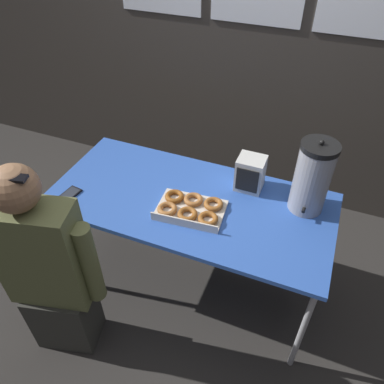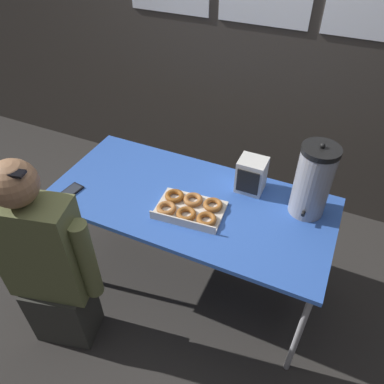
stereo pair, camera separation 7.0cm
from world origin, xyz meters
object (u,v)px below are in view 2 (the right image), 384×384
at_px(space_heater, 251,175).
at_px(person_seated, 47,267).
at_px(donut_box, 190,208).
at_px(coffee_urn, 313,181).
at_px(cell_phone, 70,192).

height_order(space_heater, person_seated, person_seated).
height_order(donut_box, coffee_urn, coffee_urn).
relative_size(coffee_urn, space_heater, 2.13).
bearing_deg(space_heater, donut_box, -127.09).
bearing_deg(cell_phone, space_heater, 33.64).
bearing_deg(cell_phone, coffee_urn, 25.44).
xyz_separation_m(cell_phone, space_heater, (0.93, 0.46, 0.10)).
bearing_deg(space_heater, person_seated, -132.49).
relative_size(space_heater, person_seated, 0.16).
height_order(donut_box, space_heater, space_heater).
distance_m(space_heater, person_seated, 1.20).
distance_m(coffee_urn, space_heater, 0.35).
distance_m(coffee_urn, person_seated, 1.44).
distance_m(donut_box, cell_phone, 0.71).
relative_size(donut_box, coffee_urn, 0.88).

